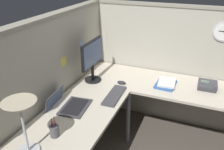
{
  "coord_description": "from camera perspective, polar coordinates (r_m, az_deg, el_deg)",
  "views": [
    {
      "loc": [
        -2.07,
        -0.53,
        2.02
      ],
      "look_at": [
        0.11,
        0.35,
        0.9
      ],
      "focal_mm": 38.0,
      "sensor_mm": 36.0,
      "label": 1
    }
  ],
  "objects": [
    {
      "name": "cubicle_wall_back",
      "position": [
        2.53,
        -15.29,
        -4.66
      ],
      "size": [
        2.57,
        0.12,
        1.58
      ],
      "color": "#A8A393",
      "rests_on": "ground"
    },
    {
      "name": "wall_clock",
      "position": [
        2.97,
        25.22,
        9.36
      ],
      "size": [
        0.04,
        0.22,
        0.22
      ],
      "color": "#B7BABF"
    },
    {
      "name": "desk_lamp_dome",
      "position": [
        1.77,
        -21.1,
        -8.2
      ],
      "size": [
        0.24,
        0.24,
        0.44
      ],
      "color": "#B7BABF",
      "rests_on": "desk"
    },
    {
      "name": "cubicle_wall_right",
      "position": [
        3.2,
        15.45,
        1.87
      ],
      "size": [
        0.12,
        2.37,
        1.58
      ],
      "color": "#A8A393",
      "rests_on": "ground"
    },
    {
      "name": "keyboard",
      "position": [
        2.53,
        0.59,
        -4.94
      ],
      "size": [
        0.43,
        0.15,
        0.02
      ],
      "primitive_type": "cube",
      "rotation": [
        0.0,
        0.0,
        0.03
      ],
      "color": "#38383D",
      "rests_on": "desk"
    },
    {
      "name": "office_phone",
      "position": [
        2.88,
        22.06,
        -2.41
      ],
      "size": [
        0.19,
        0.21,
        0.11
      ],
      "color": "#38383D",
      "rests_on": "desk"
    },
    {
      "name": "monitor",
      "position": [
        2.76,
        -4.78,
        4.13
      ],
      "size": [
        0.46,
        0.2,
        0.5
      ],
      "color": "black",
      "rests_on": "desk"
    },
    {
      "name": "pinned_note_middle",
      "position": [
        2.86,
        -7.48,
        7.27
      ],
      "size": [
        0.08,
        0.0,
        0.09
      ],
      "primitive_type": "cube",
      "color": "#99B7E5"
    },
    {
      "name": "pinned_note_leftmost",
      "position": [
        2.57,
        -11.58,
        3.21
      ],
      "size": [
        0.09,
        0.0,
        0.09
      ],
      "primitive_type": "cube",
      "color": "#EAD84C"
    },
    {
      "name": "book_stack",
      "position": [
        2.82,
        12.88,
        -1.99
      ],
      "size": [
        0.3,
        0.23,
        0.04
      ],
      "color": "#335999",
      "rests_on": "desk"
    },
    {
      "name": "desk",
      "position": [
        2.42,
        6.46,
        -9.79
      ],
      "size": [
        2.35,
        2.15,
        0.73
      ],
      "color": "beige",
      "rests_on": "ground"
    },
    {
      "name": "computer_mouse",
      "position": [
        2.79,
        2.3,
        -1.82
      ],
      "size": [
        0.06,
        0.1,
        0.03
      ],
      "primitive_type": "ellipsoid",
      "color": "#232326",
      "rests_on": "desk"
    },
    {
      "name": "laptop",
      "position": [
        2.41,
        -10.97,
        -6.89
      ],
      "size": [
        0.38,
        0.41,
        0.22
      ],
      "color": "#38383D",
      "rests_on": "desk"
    },
    {
      "name": "pen_cup",
      "position": [
        2.04,
        -13.67,
        -12.9
      ],
      "size": [
        0.08,
        0.08,
        0.18
      ],
      "color": "#4C4C51",
      "rests_on": "desk"
    }
  ]
}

